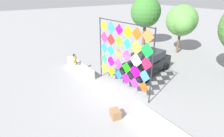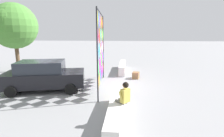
{
  "view_description": "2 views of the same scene",
  "coord_description": "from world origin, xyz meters",
  "px_view_note": "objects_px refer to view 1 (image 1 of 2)",
  "views": [
    {
      "loc": [
        8.27,
        -6.15,
        6.23
      ],
      "look_at": [
        -0.63,
        0.08,
        1.46
      ],
      "focal_mm": 28.96,
      "sensor_mm": 36.0,
      "label": 1
    },
    {
      "loc": [
        -10.64,
        -0.93,
        3.35
      ],
      "look_at": [
        -0.56,
        -0.04,
        1.26
      ],
      "focal_mm": 28.09,
      "sensor_mm": 36.0,
      "label": 2
    }
  ],
  "objects_px": {
    "kite_display_rack": "(123,53)",
    "parked_car": "(147,62)",
    "tree_palm_like": "(146,12)",
    "seated_vendor": "(76,62)",
    "tree_broadleaf": "(182,20)",
    "cardboard_box_large": "(115,114)"
  },
  "relations": [
    {
      "from": "seated_vendor",
      "to": "cardboard_box_large",
      "type": "relative_size",
      "value": 2.81
    },
    {
      "from": "seated_vendor",
      "to": "tree_broadleaf",
      "type": "bearing_deg",
      "value": 82.03
    },
    {
      "from": "cardboard_box_large",
      "to": "tree_broadleaf",
      "type": "xyz_separation_m",
      "value": [
        -4.86,
        11.82,
        3.19
      ]
    },
    {
      "from": "parked_car",
      "to": "tree_broadleaf",
      "type": "bearing_deg",
      "value": 104.9
    },
    {
      "from": "seated_vendor",
      "to": "tree_broadleaf",
      "type": "xyz_separation_m",
      "value": [
        1.54,
        11.03,
        2.49
      ]
    },
    {
      "from": "parked_car",
      "to": "tree_broadleaf",
      "type": "xyz_separation_m",
      "value": [
        -1.69,
        6.35,
        2.54
      ]
    },
    {
      "from": "seated_vendor",
      "to": "tree_palm_like",
      "type": "distance_m",
      "value": 10.92
    },
    {
      "from": "parked_car",
      "to": "tree_palm_like",
      "type": "bearing_deg",
      "value": 137.74
    },
    {
      "from": "seated_vendor",
      "to": "cardboard_box_large",
      "type": "bearing_deg",
      "value": -7.02
    },
    {
      "from": "cardboard_box_large",
      "to": "tree_palm_like",
      "type": "relative_size",
      "value": 0.1
    },
    {
      "from": "tree_palm_like",
      "to": "kite_display_rack",
      "type": "bearing_deg",
      "value": -51.59
    },
    {
      "from": "cardboard_box_large",
      "to": "tree_broadleaf",
      "type": "relative_size",
      "value": 0.11
    },
    {
      "from": "cardboard_box_large",
      "to": "tree_palm_like",
      "type": "xyz_separation_m",
      "value": [
        -9.18,
        10.93,
        3.65
      ]
    },
    {
      "from": "kite_display_rack",
      "to": "parked_car",
      "type": "height_order",
      "value": "kite_display_rack"
    },
    {
      "from": "kite_display_rack",
      "to": "parked_car",
      "type": "bearing_deg",
      "value": 105.32
    },
    {
      "from": "kite_display_rack",
      "to": "tree_palm_like",
      "type": "relative_size",
      "value": 0.86
    },
    {
      "from": "seated_vendor",
      "to": "tree_palm_like",
      "type": "bearing_deg",
      "value": 105.29
    },
    {
      "from": "parked_car",
      "to": "tree_broadleaf",
      "type": "height_order",
      "value": "tree_broadleaf"
    },
    {
      "from": "kite_display_rack",
      "to": "tree_palm_like",
      "type": "height_order",
      "value": "tree_palm_like"
    },
    {
      "from": "parked_car",
      "to": "tree_palm_like",
      "type": "height_order",
      "value": "tree_palm_like"
    },
    {
      "from": "kite_display_rack",
      "to": "tree_broadleaf",
      "type": "relative_size",
      "value": 0.97
    },
    {
      "from": "cardboard_box_large",
      "to": "tree_palm_like",
      "type": "distance_m",
      "value": 14.73
    }
  ]
}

